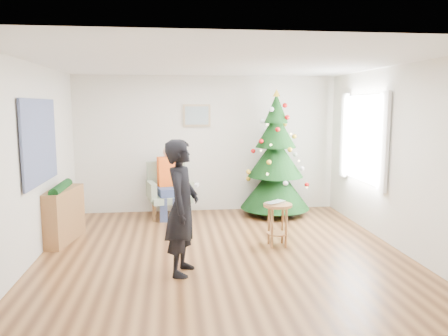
{
  "coord_description": "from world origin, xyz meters",
  "views": [
    {
      "loc": [
        -0.67,
        -5.87,
        2.03
      ],
      "look_at": [
        0.1,
        0.6,
        1.1
      ],
      "focal_mm": 35.0,
      "sensor_mm": 36.0,
      "label": 1
    }
  ],
  "objects": [
    {
      "name": "floor",
      "position": [
        0.0,
        0.0,
        0.0
      ],
      "size": [
        5.0,
        5.0,
        0.0
      ],
      "primitive_type": "plane",
      "color": "brown",
      "rests_on": "ground"
    },
    {
      "name": "ceiling",
      "position": [
        0.0,
        0.0,
        2.6
      ],
      "size": [
        5.0,
        5.0,
        0.0
      ],
      "primitive_type": "plane",
      "rotation": [
        3.14,
        0.0,
        0.0
      ],
      "color": "white",
      "rests_on": "wall_back"
    },
    {
      "name": "wall_back",
      "position": [
        0.0,
        2.5,
        1.3
      ],
      "size": [
        5.0,
        0.0,
        5.0
      ],
      "primitive_type": "plane",
      "rotation": [
        1.57,
        0.0,
        0.0
      ],
      "color": "silver",
      "rests_on": "floor"
    },
    {
      "name": "wall_front",
      "position": [
        0.0,
        -2.5,
        1.3
      ],
      "size": [
        5.0,
        0.0,
        5.0
      ],
      "primitive_type": "plane",
      "rotation": [
        -1.57,
        0.0,
        0.0
      ],
      "color": "silver",
      "rests_on": "floor"
    },
    {
      "name": "wall_left",
      "position": [
        -2.5,
        0.0,
        1.3
      ],
      "size": [
        0.0,
        5.0,
        5.0
      ],
      "primitive_type": "plane",
      "rotation": [
        1.57,
        0.0,
        1.57
      ],
      "color": "silver",
      "rests_on": "floor"
    },
    {
      "name": "wall_right",
      "position": [
        2.5,
        0.0,
        1.3
      ],
      "size": [
        0.0,
        5.0,
        5.0
      ],
      "primitive_type": "plane",
      "rotation": [
        1.57,
        0.0,
        -1.57
      ],
      "color": "silver",
      "rests_on": "floor"
    },
    {
      "name": "window_panel",
      "position": [
        2.47,
        1.0,
        1.5
      ],
      "size": [
        0.04,
        1.3,
        1.4
      ],
      "primitive_type": "cube",
      "color": "white",
      "rests_on": "wall_right"
    },
    {
      "name": "curtains",
      "position": [
        2.44,
        1.0,
        1.5
      ],
      "size": [
        0.05,
        1.75,
        1.5
      ],
      "color": "white",
      "rests_on": "wall_right"
    },
    {
      "name": "christmas_tree",
      "position": [
        1.24,
        2.03,
        1.05
      ],
      "size": [
        1.29,
        1.29,
        2.34
      ],
      "rotation": [
        0.0,
        0.0,
        0.32
      ],
      "color": "#3F2816",
      "rests_on": "floor"
    },
    {
      "name": "stool",
      "position": [
        0.83,
        0.16,
        0.32
      ],
      "size": [
        0.42,
        0.42,
        0.63
      ],
      "rotation": [
        0.0,
        0.0,
        0.36
      ],
      "color": "brown",
      "rests_on": "floor"
    },
    {
      "name": "laptop",
      "position": [
        0.83,
        0.16,
        0.64
      ],
      "size": [
        0.4,
        0.39,
        0.03
      ],
      "primitive_type": "imported",
      "rotation": [
        0.0,
        0.0,
        0.71
      ],
      "color": "silver",
      "rests_on": "stool"
    },
    {
      "name": "armchair",
      "position": [
        -0.74,
        2.06,
        0.37
      ],
      "size": [
        0.88,
        0.84,
        1.01
      ],
      "rotation": [
        0.0,
        0.0,
        0.22
      ],
      "color": "gray",
      "rests_on": "floor"
    },
    {
      "name": "seated_person",
      "position": [
        -0.73,
        2.01,
        0.68
      ],
      "size": [
        0.49,
        0.66,
        1.32
      ],
      "rotation": [
        0.0,
        0.0,
        0.22
      ],
      "color": "navy",
      "rests_on": "armchair"
    },
    {
      "name": "standing_man",
      "position": [
        -0.57,
        -0.73,
        0.82
      ],
      "size": [
        0.53,
        0.68,
        1.64
      ],
      "primitive_type": "imported",
      "rotation": [
        0.0,
        0.0,
        1.32
      ],
      "color": "black",
      "rests_on": "floor"
    },
    {
      "name": "game_controller",
      "position": [
        -0.39,
        -0.76,
        1.09
      ],
      "size": [
        0.07,
        0.13,
        0.04
      ],
      "primitive_type": "cube",
      "rotation": [
        0.0,
        0.0,
        -0.25
      ],
      "color": "white",
      "rests_on": "standing_man"
    },
    {
      "name": "console",
      "position": [
        -2.33,
        0.76,
        0.4
      ],
      "size": [
        0.47,
        1.04,
        0.8
      ],
      "primitive_type": "cube",
      "rotation": [
        0.0,
        0.0,
        -0.18
      ],
      "color": "brown",
      "rests_on": "floor"
    },
    {
      "name": "garland",
      "position": [
        -2.33,
        0.76,
        0.82
      ],
      "size": [
        0.14,
        0.9,
        0.14
      ],
      "primitive_type": "cylinder",
      "rotation": [
        1.57,
        0.0,
        0.0
      ],
      "color": "black",
      "rests_on": "console"
    },
    {
      "name": "tapestry",
      "position": [
        -2.46,
        0.3,
        1.55
      ],
      "size": [
        0.03,
        1.5,
        1.15
      ],
      "primitive_type": "cube",
      "color": "black",
      "rests_on": "wall_left"
    },
    {
      "name": "framed_picture",
      "position": [
        -0.2,
        2.46,
        1.85
      ],
      "size": [
        0.52,
        0.05,
        0.42
      ],
      "color": "tan",
      "rests_on": "wall_back"
    }
  ]
}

